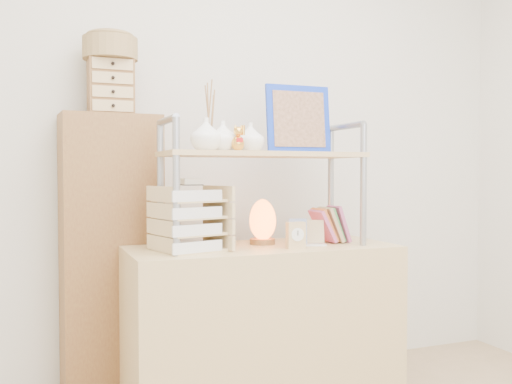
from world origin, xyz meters
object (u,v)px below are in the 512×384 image
desk (263,329)px  letter_tray (191,222)px  salt_lamp (262,221)px  cabinet (112,259)px

desk → letter_tray: letter_tray is taller
desk → salt_lamp: bearing=68.2°
desk → cabinet: size_ratio=0.89×
desk → salt_lamp: (0.03, 0.07, 0.48)m
letter_tray → desk: bearing=6.5°
cabinet → salt_lamp: size_ratio=6.50×
desk → salt_lamp: 0.49m
letter_tray → salt_lamp: (0.37, 0.10, -0.02)m
letter_tray → salt_lamp: bearing=15.9°
desk → letter_tray: bearing=-173.5°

